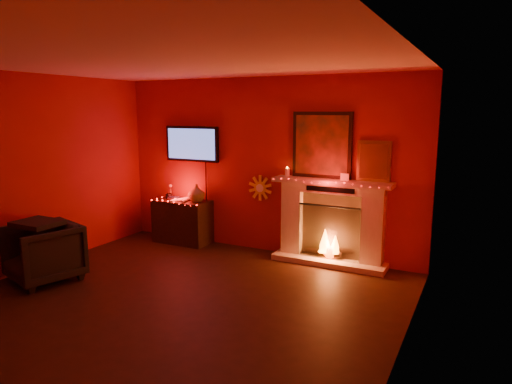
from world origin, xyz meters
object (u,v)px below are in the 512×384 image
at_px(sunburst_clock, 260,188).
at_px(armchair, 44,253).
at_px(tv, 192,144).
at_px(fireplace, 331,214).
at_px(console_table, 183,219).

height_order(sunburst_clock, armchair, sunburst_clock).
bearing_deg(tv, fireplace, -1.50).
bearing_deg(sunburst_clock, armchair, -127.33).
xyz_separation_m(fireplace, armchair, (-3.09, -2.40, -0.35)).
bearing_deg(armchair, console_table, 92.59).
distance_m(fireplace, sunburst_clock, 1.23).
xyz_separation_m(fireplace, sunburst_clock, (-1.19, 0.09, 0.28)).
distance_m(tv, console_table, 1.26).
bearing_deg(fireplace, armchair, -142.17).
xyz_separation_m(sunburst_clock, armchair, (-1.90, -2.49, -0.62)).
bearing_deg(console_table, tv, 66.36).
height_order(tv, sunburst_clock, tv).
distance_m(tv, armchair, 2.85).
height_order(sunburst_clock, console_table, sunburst_clock).
bearing_deg(fireplace, sunburst_clock, 175.63).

